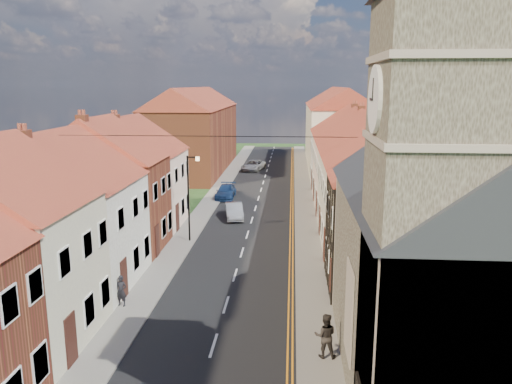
{
  "coord_description": "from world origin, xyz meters",
  "views": [
    {
      "loc": [
        3.21,
        -13.14,
        10.87
      ],
      "look_at": [
        0.72,
        20.81,
        3.5
      ],
      "focal_mm": 35.0,
      "sensor_mm": 36.0,
      "label": 1
    }
  ],
  "objects_px": {
    "car_mid": "(234,211)",
    "car_far": "(226,192)",
    "pedestrian_left": "(121,291)",
    "lamppost": "(190,193)",
    "church": "(475,237)",
    "pedestrian_right": "(325,336)",
    "car_distant": "(253,165)"
  },
  "relations": [
    {
      "from": "car_mid",
      "to": "car_far",
      "type": "height_order",
      "value": "car_mid"
    },
    {
      "from": "pedestrian_left",
      "to": "lamppost",
      "type": "bearing_deg",
      "value": 91.51
    },
    {
      "from": "car_far",
      "to": "pedestrian_left",
      "type": "relative_size",
      "value": 2.74
    },
    {
      "from": "car_far",
      "to": "pedestrian_left",
      "type": "height_order",
      "value": "pedestrian_left"
    },
    {
      "from": "church",
      "to": "pedestrian_left",
      "type": "height_order",
      "value": "church"
    },
    {
      "from": "church",
      "to": "car_mid",
      "type": "height_order",
      "value": "church"
    },
    {
      "from": "lamppost",
      "to": "car_mid",
      "type": "bearing_deg",
      "value": 70.57
    },
    {
      "from": "church",
      "to": "pedestrian_right",
      "type": "height_order",
      "value": "church"
    },
    {
      "from": "car_mid",
      "to": "lamppost",
      "type": "bearing_deg",
      "value": -119.63
    },
    {
      "from": "car_far",
      "to": "pedestrian_left",
      "type": "distance_m",
      "value": 24.78
    },
    {
      "from": "car_far",
      "to": "car_distant",
      "type": "bearing_deg",
      "value": 85.01
    },
    {
      "from": "car_mid",
      "to": "pedestrian_right",
      "type": "bearing_deg",
      "value": -84.06
    },
    {
      "from": "car_mid",
      "to": "car_distant",
      "type": "distance_m",
      "value": 23.47
    },
    {
      "from": "pedestrian_left",
      "to": "pedestrian_right",
      "type": "xyz_separation_m",
      "value": [
        9.75,
        -4.02,
        0.14
      ]
    },
    {
      "from": "pedestrian_left",
      "to": "church",
      "type": "bearing_deg",
      "value": -14.05
    },
    {
      "from": "church",
      "to": "car_far",
      "type": "distance_m",
      "value": 33.56
    },
    {
      "from": "car_distant",
      "to": "pedestrian_left",
      "type": "xyz_separation_m",
      "value": [
        -3.34,
        -40.71,
        0.24
      ]
    },
    {
      "from": "car_distant",
      "to": "pedestrian_right",
      "type": "xyz_separation_m",
      "value": [
        6.4,
        -44.74,
        0.38
      ]
    },
    {
      "from": "church",
      "to": "car_distant",
      "type": "bearing_deg",
      "value": 103.4
    },
    {
      "from": "lamppost",
      "to": "pedestrian_left",
      "type": "xyz_separation_m",
      "value": [
        -1.29,
        -10.71,
        -2.64
      ]
    },
    {
      "from": "pedestrian_left",
      "to": "car_far",
      "type": "bearing_deg",
      "value": 93.97
    },
    {
      "from": "car_mid",
      "to": "pedestrian_right",
      "type": "distance_m",
      "value": 22.14
    },
    {
      "from": "church",
      "to": "car_mid",
      "type": "bearing_deg",
      "value": 115.09
    },
    {
      "from": "church",
      "to": "car_distant",
      "type": "xyz_separation_m",
      "value": [
        -11.12,
        46.68,
        -5.22
      ]
    },
    {
      "from": "lamppost",
      "to": "car_mid",
      "type": "height_order",
      "value": "lamppost"
    },
    {
      "from": "car_distant",
      "to": "car_far",
      "type": "bearing_deg",
      "value": -80.63
    },
    {
      "from": "car_distant",
      "to": "pedestrian_left",
      "type": "height_order",
      "value": "pedestrian_left"
    },
    {
      "from": "church",
      "to": "car_distant",
      "type": "height_order",
      "value": "church"
    },
    {
      "from": "car_far",
      "to": "car_distant",
      "type": "distance_m",
      "value": 16.07
    },
    {
      "from": "car_distant",
      "to": "pedestrian_left",
      "type": "distance_m",
      "value": 40.85
    },
    {
      "from": "church",
      "to": "car_far",
      "type": "xyz_separation_m",
      "value": [
        -12.56,
        30.68,
        -5.26
      ]
    },
    {
      "from": "lamppost",
      "to": "pedestrian_right",
      "type": "bearing_deg",
      "value": -60.15
    }
  ]
}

